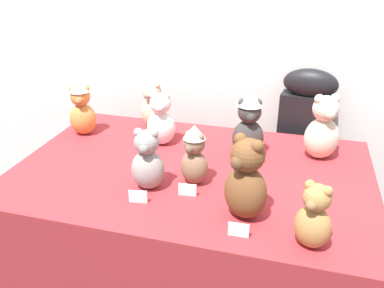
{
  "coord_description": "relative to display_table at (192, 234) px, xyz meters",
  "views": [
    {
      "loc": [
        0.41,
        -1.22,
        1.56
      ],
      "look_at": [
        0.0,
        0.25,
        0.82
      ],
      "focal_mm": 37.62,
      "sensor_mm": 36.0,
      "label": 1
    }
  ],
  "objects": [
    {
      "name": "teddy_bear_ginger",
      "position": [
        -0.64,
        0.21,
        0.49
      ],
      "size": [
        0.16,
        0.15,
        0.29
      ],
      "rotation": [
        0.0,
        0.0,
        0.34
      ],
      "color": "#D17F3D",
      "rests_on": "display_table"
    },
    {
      "name": "display_table",
      "position": [
        0.0,
        0.0,
        0.0
      ],
      "size": [
        1.53,
        0.98,
        0.7
      ],
      "primitive_type": "cube",
      "color": "maroon",
      "rests_on": "ground_plane"
    },
    {
      "name": "teddy_bear_mocha",
      "position": [
        0.04,
        -0.11,
        0.48
      ],
      "size": [
        0.14,
        0.13,
        0.26
      ],
      "rotation": [
        0.0,
        0.0,
        -0.3
      ],
      "color": "#7F6047",
      "rests_on": "display_table"
    },
    {
      "name": "teddy_bear_snow",
      "position": [
        -0.21,
        0.21,
        0.48
      ],
      "size": [
        0.16,
        0.15,
        0.27
      ],
      "rotation": [
        0.0,
        0.0,
        0.25
      ],
      "color": "white",
      "rests_on": "display_table"
    },
    {
      "name": "teddy_bear_sand",
      "position": [
        -0.32,
        0.39,
        0.47
      ],
      "size": [
        0.16,
        0.15,
        0.26
      ],
      "rotation": [
        0.0,
        0.0,
        -0.32
      ],
      "color": "#CCB78E",
      "rests_on": "display_table"
    },
    {
      "name": "teddy_bear_caramel",
      "position": [
        0.5,
        -0.38,
        0.46
      ],
      "size": [
        0.15,
        0.14,
        0.23
      ],
      "rotation": [
        0.0,
        0.0,
        -0.42
      ],
      "color": "#B27A42",
      "rests_on": "display_table"
    },
    {
      "name": "name_card_front_left",
      "position": [
        0.27,
        -0.4,
        0.38
      ],
      "size": [
        0.07,
        0.01,
        0.05
      ],
      "primitive_type": "cube",
      "rotation": [
        0.0,
        0.0,
        0.02
      ],
      "color": "white",
      "rests_on": "display_table"
    },
    {
      "name": "name_card_front_middle",
      "position": [
        -0.13,
        -0.3,
        0.38
      ],
      "size": [
        0.07,
        0.02,
        0.05
      ],
      "primitive_type": "cube",
      "rotation": [
        0.0,
        0.0,
        0.17
      ],
      "color": "white",
      "rests_on": "display_table"
    },
    {
      "name": "wall_back",
      "position": [
        0.0,
        0.74,
        0.95
      ],
      "size": [
        7.0,
        0.08,
        2.6
      ],
      "primitive_type": "cube",
      "color": "white",
      "rests_on": "ground_plane"
    },
    {
      "name": "instrument_case",
      "position": [
        0.46,
        0.62,
        0.16
      ],
      "size": [
        0.29,
        0.15,
        1.02
      ],
      "rotation": [
        0.0,
        0.0,
        -0.13
      ],
      "color": "black",
      "rests_on": "ground_plane"
    },
    {
      "name": "teddy_bear_chestnut",
      "position": [
        0.27,
        -0.28,
        0.5
      ],
      "size": [
        0.21,
        0.2,
        0.31
      ],
      "rotation": [
        0.0,
        0.0,
        -0.56
      ],
      "color": "brown",
      "rests_on": "display_table"
    },
    {
      "name": "teddy_bear_cream",
      "position": [
        0.53,
        0.26,
        0.49
      ],
      "size": [
        0.19,
        0.18,
        0.3
      ],
      "rotation": [
        0.0,
        0.0,
        0.37
      ],
      "color": "beige",
      "rests_on": "display_table"
    },
    {
      "name": "teddy_bear_charcoal",
      "position": [
        0.21,
        0.19,
        0.5
      ],
      "size": [
        0.17,
        0.15,
        0.31
      ],
      "rotation": [
        0.0,
        0.0,
        0.26
      ],
      "color": "#383533",
      "rests_on": "display_table"
    },
    {
      "name": "teddy_bear_ash",
      "position": [
        -0.13,
        -0.19,
        0.47
      ],
      "size": [
        0.14,
        0.13,
        0.26
      ],
      "rotation": [
        0.0,
        0.0,
        0.13
      ],
      "color": "gray",
      "rests_on": "display_table"
    },
    {
      "name": "name_card_front_right",
      "position": [
        0.04,
        -0.21,
        0.38
      ],
      "size": [
        0.07,
        0.02,
        0.05
      ],
      "primitive_type": "cube",
      "rotation": [
        0.0,
        0.0,
        0.1
      ],
      "color": "white",
      "rests_on": "display_table"
    }
  ]
}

